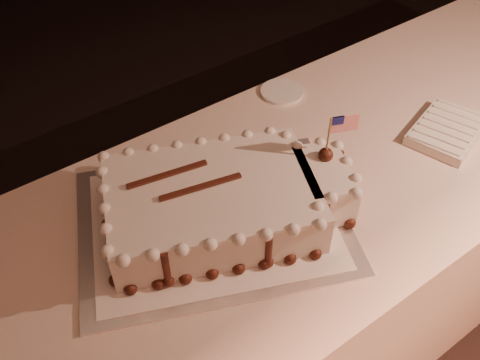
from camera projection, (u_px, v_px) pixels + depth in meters
banquet_table at (317, 250)px, 1.69m from camera, size 2.40×0.80×0.75m
cake_board at (213, 221)px, 1.28m from camera, size 0.76×0.68×0.01m
doily at (213, 220)px, 1.27m from camera, size 0.68×0.61×0.00m
sheet_cake at (226, 201)px, 1.24m from camera, size 0.62×0.49×0.24m
napkin_stack at (447, 131)px, 1.49m from camera, size 0.26×0.22×0.04m
side_plate at (282, 92)px, 1.64m from camera, size 0.13×0.13×0.01m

